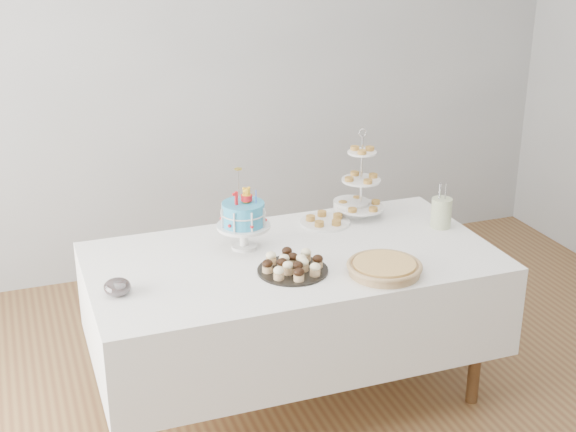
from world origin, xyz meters
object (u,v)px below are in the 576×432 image
object	(u,v)px
birthday_cake	(244,227)
cupcake_tray	(293,264)
pie	(384,267)
table	(292,298)
tiered_stand	(361,181)
jam_bowl_b	(118,288)
jam_bowl_a	(117,287)
pastry_plate	(325,220)
plate_stack	(351,207)
utensil_pitcher	(441,212)

from	to	relation	value
birthday_cake	cupcake_tray	bearing A→B (deg)	-73.40
cupcake_tray	pie	distance (m)	0.41
table	pie	world-z (taller)	pie
table	birthday_cake	size ratio (longest dim) A/B	4.83
tiered_stand	jam_bowl_b	bearing A→B (deg)	-160.78
jam_bowl_a	pastry_plate	bearing A→B (deg)	20.86
plate_stack	jam_bowl_a	size ratio (longest dim) A/B	1.65
jam_bowl_b	utensil_pitcher	distance (m)	1.69
birthday_cake	plate_stack	world-z (taller)	birthday_cake
tiered_stand	jam_bowl_a	xyz separation A→B (m)	(-1.35, -0.46, -0.17)
plate_stack	jam_bowl_a	bearing A→B (deg)	-158.71
plate_stack	utensil_pitcher	size ratio (longest dim) A/B	0.81
table	pastry_plate	xyz separation A→B (m)	(0.30, 0.32, 0.24)
table	pastry_plate	distance (m)	0.50
pie	plate_stack	size ratio (longest dim) A/B	1.79
jam_bowl_b	pie	bearing A→B (deg)	-9.96
tiered_stand	utensil_pitcher	world-z (taller)	tiered_stand
tiered_stand	jam_bowl_a	bearing A→B (deg)	-161.14
plate_stack	jam_bowl_a	xyz separation A→B (m)	(-1.32, -0.52, -0.00)
tiered_stand	birthday_cake	bearing A→B (deg)	-165.29
pastry_plate	utensil_pitcher	distance (m)	0.60
jam_bowl_a	tiered_stand	bearing A→B (deg)	18.86
cupcake_tray	jam_bowl_b	bearing A→B (deg)	176.91
table	plate_stack	xyz separation A→B (m)	(0.48, 0.40, 0.26)
birthday_cake	jam_bowl_b	xyz separation A→B (m)	(-0.65, -0.29, -0.08)
pastry_plate	pie	bearing A→B (deg)	-88.26
tiered_stand	utensil_pitcher	size ratio (longest dim) A/B	2.06
cupcake_tray	plate_stack	size ratio (longest dim) A/B	1.69
cupcake_tray	pie	xyz separation A→B (m)	(0.38, -0.16, -0.01)
pie	plate_stack	distance (m)	0.75
birthday_cake	pastry_plate	world-z (taller)	birthday_cake
jam_bowl_b	utensil_pitcher	xyz separation A→B (m)	(1.68, 0.20, 0.05)
table	jam_bowl_a	bearing A→B (deg)	-172.18
cupcake_tray	pie	world-z (taller)	cupcake_tray
pie	tiered_stand	world-z (taller)	tiered_stand
utensil_pitcher	plate_stack	bearing A→B (deg)	128.18
plate_stack	table	bearing A→B (deg)	-140.36
table	birthday_cake	distance (m)	0.42
plate_stack	jam_bowl_b	distance (m)	1.42
pie	utensil_pitcher	xyz separation A→B (m)	(0.52, 0.40, 0.05)
tiered_stand	pastry_plate	distance (m)	0.28
birthday_cake	cupcake_tray	world-z (taller)	birthday_cake
pie	tiered_stand	distance (m)	0.72
pastry_plate	tiered_stand	bearing A→B (deg)	7.39
pastry_plate	jam_bowl_a	world-z (taller)	jam_bowl_a
pie	jam_bowl_b	world-z (taller)	jam_bowl_b
birthday_cake	jam_bowl_b	size ratio (longest dim) A/B	3.44
birthday_cake	pie	distance (m)	0.71
plate_stack	pastry_plate	distance (m)	0.20
pie	plate_stack	xyz separation A→B (m)	(0.16, 0.73, 0.01)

